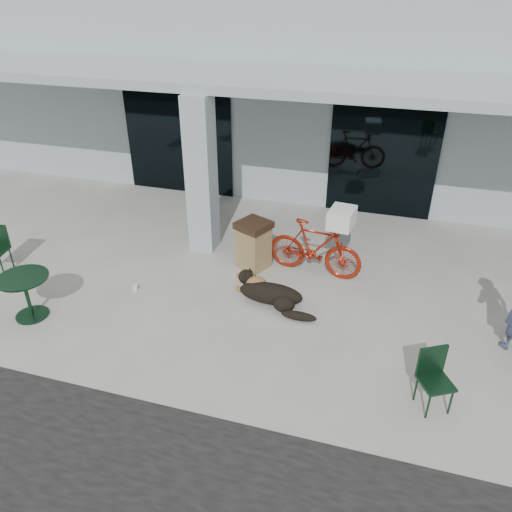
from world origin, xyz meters
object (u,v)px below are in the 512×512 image
(bicycle, at_px, (315,248))
(dog, at_px, (271,292))
(cafe_chair_far_a, at_px, (436,382))
(cafe_table_near, at_px, (27,297))
(trash_receptacle, at_px, (254,245))

(bicycle, distance_m, dog, 1.35)
(bicycle, distance_m, cafe_chair_far_a, 3.60)
(cafe_table_near, xyz_separation_m, cafe_chair_far_a, (6.40, -0.20, 0.05))
(dog, height_order, cafe_table_near, cafe_table_near)
(bicycle, bearing_deg, cafe_chair_far_a, -136.83)
(dog, height_order, trash_receptacle, trash_receptacle)
(cafe_table_near, relative_size, cafe_chair_far_a, 0.94)
(cafe_table_near, bearing_deg, cafe_chair_far_a, -1.79)
(dog, relative_size, cafe_chair_far_a, 1.48)
(cafe_table_near, height_order, trash_receptacle, trash_receptacle)
(cafe_chair_far_a, height_order, trash_receptacle, trash_receptacle)
(bicycle, height_order, cafe_chair_far_a, bicycle)
(cafe_chair_far_a, bearing_deg, dog, 118.13)
(dog, distance_m, trash_receptacle, 1.30)
(bicycle, xyz_separation_m, cafe_chair_far_a, (2.13, -2.90, -0.10))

